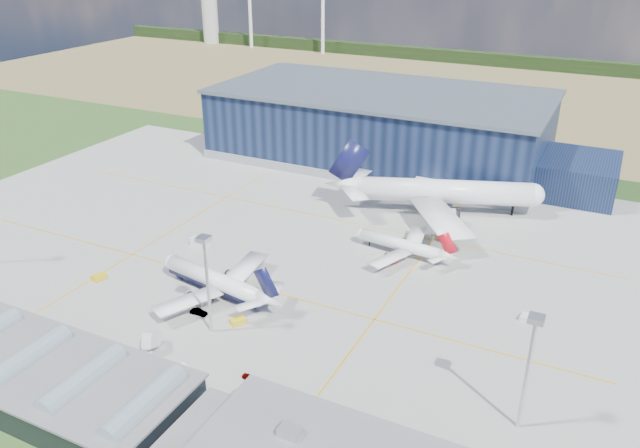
{
  "coord_description": "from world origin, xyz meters",
  "views": [
    {
      "loc": [
        81.16,
        -120.62,
        78.5
      ],
      "look_at": [
        12.85,
        17.3,
        6.61
      ],
      "focal_mm": 35.0,
      "sensor_mm": 36.0,
      "label": 1
    }
  ],
  "objects_px": {
    "airliner_widebody": "(445,180)",
    "airstair": "(152,343)",
    "gse_cart_a": "(525,317)",
    "car_a": "(250,378)",
    "airliner_red": "(401,239)",
    "gse_van_c": "(185,376)",
    "light_mast_center": "(206,269)",
    "car_b": "(199,312)",
    "airliner_navy": "(214,272)",
    "hangar": "(387,129)",
    "gse_tug_a": "(99,277)",
    "gse_van_a": "(200,243)",
    "gse_van_b": "(247,273)",
    "light_mast_east": "(530,355)",
    "gse_tug_b": "(238,321)"
  },
  "relations": [
    {
      "from": "gse_van_a",
      "to": "car_b",
      "type": "bearing_deg",
      "value": -139.53
    },
    {
      "from": "airliner_red",
      "to": "gse_van_a",
      "type": "xyz_separation_m",
      "value": [
        -51.02,
        -19.92,
        -3.66
      ]
    },
    {
      "from": "airliner_widebody",
      "to": "gse_tug_a",
      "type": "height_order",
      "value": "airliner_widebody"
    },
    {
      "from": "light_mast_east",
      "to": "gse_van_c",
      "type": "height_order",
      "value": "light_mast_east"
    },
    {
      "from": "airliner_red",
      "to": "airliner_widebody",
      "type": "distance_m",
      "value": 33.05
    },
    {
      "from": "gse_tug_a",
      "to": "gse_van_a",
      "type": "xyz_separation_m",
      "value": [
        11.79,
        26.08,
        0.5
      ]
    },
    {
      "from": "airstair",
      "to": "light_mast_center",
      "type": "bearing_deg",
      "value": 39.78
    },
    {
      "from": "airliner_red",
      "to": "gse_van_c",
      "type": "xyz_separation_m",
      "value": [
        -19.21,
        -68.0,
        -3.58
      ]
    },
    {
      "from": "gse_van_c",
      "to": "light_mast_east",
      "type": "bearing_deg",
      "value": -53.51
    },
    {
      "from": "hangar",
      "to": "gse_van_b",
      "type": "height_order",
      "value": "hangar"
    },
    {
      "from": "airliner_widebody",
      "to": "gse_cart_a",
      "type": "height_order",
      "value": "airliner_widebody"
    },
    {
      "from": "hangar",
      "to": "airliner_widebody",
      "type": "relative_size",
      "value": 2.17
    },
    {
      "from": "airliner_widebody",
      "to": "car_b",
      "type": "height_order",
      "value": "airliner_widebody"
    },
    {
      "from": "airliner_navy",
      "to": "gse_van_a",
      "type": "xyz_separation_m",
      "value": [
        -18.25,
        18.74,
        -4.86
      ]
    },
    {
      "from": "airliner_widebody",
      "to": "airstair",
      "type": "relative_size",
      "value": 13.27
    },
    {
      "from": "gse_van_a",
      "to": "gse_van_c",
      "type": "distance_m",
      "value": 57.65
    },
    {
      "from": "gse_van_b",
      "to": "car_a",
      "type": "bearing_deg",
      "value": -74.8
    },
    {
      "from": "airliner_red",
      "to": "hangar",
      "type": "bearing_deg",
      "value": -59.83
    },
    {
      "from": "light_mast_center",
      "to": "gse_tug_a",
      "type": "xyz_separation_m",
      "value": [
        -38.32,
        6.0,
        -14.73
      ]
    },
    {
      "from": "light_mast_east",
      "to": "gse_van_b",
      "type": "height_order",
      "value": "light_mast_east"
    },
    {
      "from": "hangar",
      "to": "airliner_red",
      "type": "relative_size",
      "value": 4.87
    },
    {
      "from": "gse_tug_a",
      "to": "gse_cart_a",
      "type": "bearing_deg",
      "value": 26.77
    },
    {
      "from": "hangar",
      "to": "light_mast_east",
      "type": "xyz_separation_m",
      "value": [
        72.19,
        -124.8,
        3.82
      ]
    },
    {
      "from": "airliner_red",
      "to": "airliner_widebody",
      "type": "relative_size",
      "value": 0.45
    },
    {
      "from": "gse_tug_b",
      "to": "gse_van_a",
      "type": "height_order",
      "value": "gse_van_a"
    },
    {
      "from": "gse_van_b",
      "to": "gse_van_c",
      "type": "distance_m",
      "value": 41.48
    },
    {
      "from": "gse_cart_a",
      "to": "car_a",
      "type": "bearing_deg",
      "value": -124.63
    },
    {
      "from": "airliner_widebody",
      "to": "gse_van_b",
      "type": "distance_m",
      "value": 69.53
    },
    {
      "from": "gse_tug_a",
      "to": "gse_van_c",
      "type": "bearing_deg",
      "value": -16.34
    },
    {
      "from": "light_mast_center",
      "to": "airliner_navy",
      "type": "bearing_deg",
      "value": 121.81
    },
    {
      "from": "light_mast_east",
      "to": "airliner_navy",
      "type": "distance_m",
      "value": 75.07
    },
    {
      "from": "light_mast_east",
      "to": "gse_van_c",
      "type": "distance_m",
      "value": 63.42
    },
    {
      "from": "hangar",
      "to": "gse_tug_a",
      "type": "xyz_separation_m",
      "value": [
        -31.13,
        -118.8,
        -10.91
      ]
    },
    {
      "from": "light_mast_center",
      "to": "gse_van_a",
      "type": "height_order",
      "value": "light_mast_center"
    },
    {
      "from": "gse_van_b",
      "to": "gse_van_c",
      "type": "relative_size",
      "value": 0.87
    },
    {
      "from": "gse_van_b",
      "to": "car_b",
      "type": "bearing_deg",
      "value": -109.39
    },
    {
      "from": "light_mast_center",
      "to": "car_b",
      "type": "distance_m",
      "value": 16.65
    },
    {
      "from": "gse_tug_b",
      "to": "light_mast_east",
      "type": "bearing_deg",
      "value": 29.76
    },
    {
      "from": "airliner_widebody",
      "to": "car_a",
      "type": "relative_size",
      "value": 19.45
    },
    {
      "from": "hangar",
      "to": "airliner_navy",
      "type": "bearing_deg",
      "value": -90.56
    },
    {
      "from": "car_b",
      "to": "airliner_red",
      "type": "bearing_deg",
      "value": -36.09
    },
    {
      "from": "gse_tug_b",
      "to": "airstair",
      "type": "relative_size",
      "value": 0.63
    },
    {
      "from": "hangar",
      "to": "light_mast_east",
      "type": "bearing_deg",
      "value": -59.95
    },
    {
      "from": "airliner_navy",
      "to": "car_a",
      "type": "bearing_deg",
      "value": 145.92
    },
    {
      "from": "airliner_navy",
      "to": "gse_tug_b",
      "type": "bearing_deg",
      "value": 154.24
    },
    {
      "from": "gse_tug_b",
      "to": "car_b",
      "type": "distance_m",
      "value": 9.96
    },
    {
      "from": "hangar",
      "to": "airliner_red",
      "type": "xyz_separation_m",
      "value": [
        31.69,
        -72.8,
        -6.76
      ]
    },
    {
      "from": "light_mast_center",
      "to": "airliner_widebody",
      "type": "distance_m",
      "value": 88.7
    },
    {
      "from": "light_mast_center",
      "to": "airliner_red",
      "type": "xyz_separation_m",
      "value": [
        24.5,
        52.0,
        -10.57
      ]
    },
    {
      "from": "light_mast_east",
      "to": "car_b",
      "type": "bearing_deg",
      "value": 176.66
    }
  ]
}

